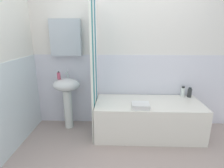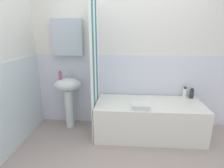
{
  "view_description": "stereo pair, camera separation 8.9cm",
  "coord_description": "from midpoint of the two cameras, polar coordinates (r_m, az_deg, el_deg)",
  "views": [
    {
      "loc": [
        -0.14,
        -1.75,
        1.57
      ],
      "look_at": [
        -0.23,
        0.68,
        0.87
      ],
      "focal_mm": 29.38,
      "sensor_mm": 36.0,
      "label": 1
    },
    {
      "loc": [
        -0.05,
        -1.74,
        1.57
      ],
      "look_at": [
        -0.23,
        0.68,
        0.87
      ],
      "focal_mm": 29.38,
      "sensor_mm": 36.0,
      "label": 2
    }
  ],
  "objects": [
    {
      "name": "soap_dispenser",
      "position": [
        2.99,
        -15.01,
        2.63
      ],
      "size": [
        0.05,
        0.05,
        0.13
      ],
      "color": "#C64D69",
      "rests_on": "sink"
    },
    {
      "name": "bathtub",
      "position": [
        2.95,
        12.1,
        -10.51
      ],
      "size": [
        1.6,
        0.7,
        0.53
      ],
      "primitive_type": "cube",
      "color": "white",
      "rests_on": "ground_plane"
    },
    {
      "name": "shower_curtain",
      "position": [
        2.7,
        -4.36,
        3.91
      ],
      "size": [
        0.01,
        0.7,
        2.0
      ],
      "color": "white",
      "rests_on": "ground_plane"
    },
    {
      "name": "faucet",
      "position": [
        3.06,
        -12.53,
        3.2
      ],
      "size": [
        0.03,
        0.12,
        0.12
      ],
      "color": "silver",
      "rests_on": "sink"
    },
    {
      "name": "shampoo_bottle",
      "position": [
        3.24,
        22.45,
        -2.44
      ],
      "size": [
        0.07,
        0.07,
        0.17
      ],
      "color": "white",
      "rests_on": "bathtub"
    },
    {
      "name": "towel_folded",
      "position": [
        2.61,
        9.86,
        -6.77
      ],
      "size": [
        0.25,
        0.21,
        0.07
      ],
      "primitive_type": "cube",
      "rotation": [
        0.0,
        0.0,
        -0.02
      ],
      "color": "silver",
      "rests_on": "bathtub"
    },
    {
      "name": "sink",
      "position": [
        3.06,
        -12.64,
        -2.38
      ],
      "size": [
        0.44,
        0.34,
        0.85
      ],
      "color": "silver",
      "rests_on": "ground_plane"
    },
    {
      "name": "wall_left_tiled",
      "position": [
        2.6,
        -30.56,
        3.85
      ],
      "size": [
        0.07,
        1.81,
        2.4
      ],
      "color": "silver",
      "rests_on": "ground_plane"
    },
    {
      "name": "wall_back_tiled",
      "position": [
        3.04,
        4.88,
        7.91
      ],
      "size": [
        3.6,
        0.18,
        2.4
      ],
      "color": "silver",
      "rests_on": "ground_plane"
    },
    {
      "name": "lotion_bottle",
      "position": [
        3.23,
        24.26,
        -2.74
      ],
      "size": [
        0.07,
        0.07,
        0.16
      ],
      "color": "#2E3030",
      "rests_on": "bathtub"
    }
  ]
}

